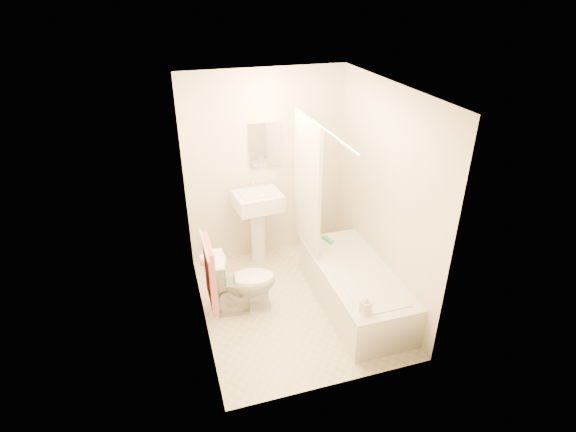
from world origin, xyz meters
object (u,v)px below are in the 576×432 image
object	(u,v)px
toilet	(243,282)
sink	(258,226)
bath_mat	(240,291)
bathtub	(354,287)
soap_bottle	(366,305)

from	to	relation	value
toilet	sink	xyz separation A→B (m)	(0.38, 0.85, 0.19)
sink	bath_mat	xyz separation A→B (m)	(-0.37, -0.55, -0.53)
bathtub	soap_bottle	xyz separation A→B (m)	(-0.22, -0.68, 0.33)
toilet	soap_bottle	world-z (taller)	toilet
bathtub	bath_mat	size ratio (longest dim) A/B	3.00
bathtub	toilet	bearing A→B (deg)	165.88
toilet	sink	world-z (taller)	sink
sink	bathtub	distance (m)	1.44
toilet	soap_bottle	xyz separation A→B (m)	(0.97, -0.98, 0.21)
sink	soap_bottle	distance (m)	1.92
toilet	bath_mat	xyz separation A→B (m)	(0.01, 0.30, -0.34)
bathtub	soap_bottle	bearing A→B (deg)	-107.78
sink	bath_mat	distance (m)	0.85
bath_mat	soap_bottle	world-z (taller)	soap_bottle
toilet	sink	size ratio (longest dim) A/B	0.66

